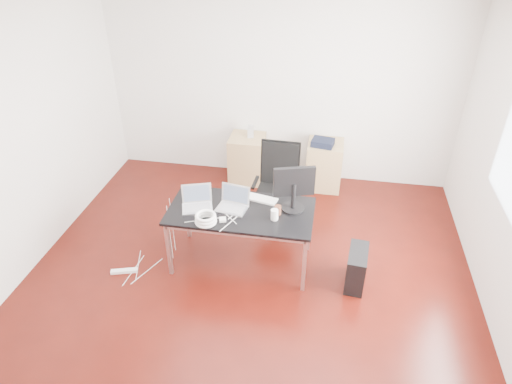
% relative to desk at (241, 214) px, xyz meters
% --- Properties ---
extents(room_shell, '(5.00, 5.00, 5.00)m').
position_rel_desk_xyz_m(room_shell, '(0.17, -0.34, 0.73)').
color(room_shell, '#340A06').
rests_on(room_shell, ground).
extents(desk, '(1.60, 0.80, 0.73)m').
position_rel_desk_xyz_m(desk, '(0.00, 0.00, 0.00)').
color(desk, black).
rests_on(desk, ground).
extents(office_chair, '(0.50, 0.52, 1.08)m').
position_rel_desk_xyz_m(office_chair, '(0.29, 0.86, -0.07)').
color(office_chair, black).
rests_on(office_chair, ground).
extents(filing_cabinet_left, '(0.50, 0.50, 0.70)m').
position_rel_desk_xyz_m(filing_cabinet_left, '(-0.30, 1.89, -0.33)').
color(filing_cabinet_left, '#A18150').
rests_on(filing_cabinet_left, ground).
extents(filing_cabinet_right, '(0.50, 0.50, 0.70)m').
position_rel_desk_xyz_m(filing_cabinet_right, '(0.85, 1.89, -0.33)').
color(filing_cabinet_right, '#A18150').
rests_on(filing_cabinet_right, ground).
extents(pc_tower, '(0.24, 0.47, 0.44)m').
position_rel_desk_xyz_m(pc_tower, '(1.31, -0.15, -0.46)').
color(pc_tower, black).
rests_on(pc_tower, ground).
extents(wastebasket, '(0.28, 0.28, 0.28)m').
position_rel_desk_xyz_m(wastebasket, '(0.19, 1.91, -0.54)').
color(wastebasket, black).
rests_on(wastebasket, ground).
extents(power_strip, '(0.30, 0.15, 0.04)m').
position_rel_desk_xyz_m(power_strip, '(-1.29, -0.43, -0.66)').
color(power_strip, white).
rests_on(power_strip, ground).
extents(laptop_left, '(0.39, 0.35, 0.23)m').
position_rel_desk_xyz_m(laptop_left, '(-0.49, -0.01, 0.11)').
color(laptop_left, silver).
rests_on(laptop_left, desk).
extents(laptop_right, '(0.37, 0.30, 0.23)m').
position_rel_desk_xyz_m(laptop_right, '(-0.09, 0.04, 0.11)').
color(laptop_right, silver).
rests_on(laptop_right, desk).
extents(monitor, '(0.44, 0.26, 0.51)m').
position_rel_desk_xyz_m(monitor, '(0.56, 0.14, 0.34)').
color(monitor, black).
rests_on(monitor, desk).
extents(keyboard, '(0.46, 0.23, 0.02)m').
position_rel_desk_xyz_m(keyboard, '(0.15, 0.25, 0.06)').
color(keyboard, white).
rests_on(keyboard, desk).
extents(cup_white, '(0.08, 0.08, 0.12)m').
position_rel_desk_xyz_m(cup_white, '(0.39, -0.10, 0.11)').
color(cup_white, white).
rests_on(cup_white, desk).
extents(cup_brown, '(0.10, 0.10, 0.10)m').
position_rel_desk_xyz_m(cup_brown, '(0.41, 0.00, 0.10)').
color(cup_brown, brown).
rests_on(cup_brown, desk).
extents(cable_coil, '(0.24, 0.24, 0.11)m').
position_rel_desk_xyz_m(cable_coil, '(-0.32, -0.29, 0.11)').
color(cable_coil, white).
rests_on(cable_coil, desk).
extents(power_adapter, '(0.09, 0.09, 0.03)m').
position_rel_desk_xyz_m(power_adapter, '(-0.15, -0.23, 0.07)').
color(power_adapter, white).
rests_on(power_adapter, desk).
extents(speaker, '(0.10, 0.09, 0.18)m').
position_rel_desk_xyz_m(speaker, '(-0.25, 1.90, 0.11)').
color(speaker, '#9E9E9E').
rests_on(speaker, filing_cabinet_left).
extents(navy_garment, '(0.34, 0.29, 0.09)m').
position_rel_desk_xyz_m(navy_garment, '(0.80, 1.81, 0.07)').
color(navy_garment, black).
rests_on(navy_garment, filing_cabinet_right).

